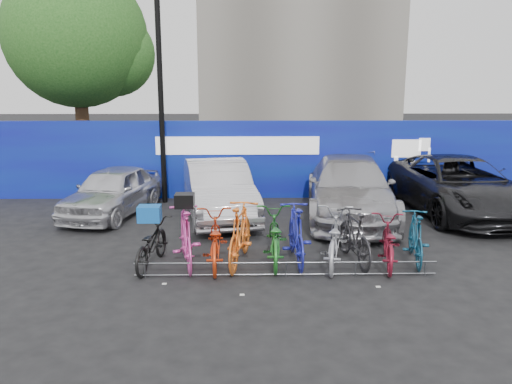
{
  "coord_description": "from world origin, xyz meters",
  "views": [
    {
      "loc": [
        -0.7,
        -9.3,
        3.52
      ],
      "look_at": [
        -0.51,
        2.0,
        1.05
      ],
      "focal_mm": 35.0,
      "sensor_mm": 36.0,
      "label": 1
    }
  ],
  "objects_px": {
    "car_0": "(113,191)",
    "bike_8": "(388,242)",
    "bike_3": "(240,234)",
    "bike_6": "(334,238)",
    "lamppost": "(161,92)",
    "bike_0": "(151,244)",
    "bike_4": "(274,237)",
    "bike_rack": "(286,269)",
    "tree": "(83,40)",
    "car_1": "(218,190)",
    "bike_2": "(214,240)",
    "bike_7": "(355,236)",
    "bike_9": "(416,237)",
    "bike_5": "(296,234)",
    "car_3": "(458,186)",
    "bike_1": "(186,236)",
    "car_2": "(350,188)"
  },
  "relations": [
    {
      "from": "car_0",
      "to": "bike_8",
      "type": "height_order",
      "value": "car_0"
    },
    {
      "from": "car_0",
      "to": "bike_3",
      "type": "height_order",
      "value": "car_0"
    },
    {
      "from": "car_0",
      "to": "bike_6",
      "type": "bearing_deg",
      "value": -23.55
    },
    {
      "from": "bike_6",
      "to": "lamppost",
      "type": "bearing_deg",
      "value": -39.64
    },
    {
      "from": "bike_0",
      "to": "bike_8",
      "type": "relative_size",
      "value": 0.97
    },
    {
      "from": "bike_0",
      "to": "bike_4",
      "type": "distance_m",
      "value": 2.42
    },
    {
      "from": "bike_rack",
      "to": "bike_3",
      "type": "bearing_deg",
      "value": 140.1
    },
    {
      "from": "tree",
      "to": "car_1",
      "type": "relative_size",
      "value": 1.73
    },
    {
      "from": "car_0",
      "to": "bike_0",
      "type": "height_order",
      "value": "car_0"
    },
    {
      "from": "car_1",
      "to": "bike_8",
      "type": "distance_m",
      "value": 5.14
    },
    {
      "from": "lamppost",
      "to": "bike_2",
      "type": "distance_m",
      "value": 6.3
    },
    {
      "from": "bike_7",
      "to": "tree",
      "type": "bearing_deg",
      "value": -58.16
    },
    {
      "from": "bike_9",
      "to": "car_0",
      "type": "bearing_deg",
      "value": -17.98
    },
    {
      "from": "bike_rack",
      "to": "bike_0",
      "type": "relative_size",
      "value": 3.21
    },
    {
      "from": "bike_6",
      "to": "bike_9",
      "type": "distance_m",
      "value": 1.66
    },
    {
      "from": "car_1",
      "to": "bike_5",
      "type": "height_order",
      "value": "car_1"
    },
    {
      "from": "lamppost",
      "to": "bike_6",
      "type": "bearing_deg",
      "value": -51.96
    },
    {
      "from": "car_3",
      "to": "bike_5",
      "type": "bearing_deg",
      "value": -144.97
    },
    {
      "from": "lamppost",
      "to": "bike_5",
      "type": "height_order",
      "value": "lamppost"
    },
    {
      "from": "bike_2",
      "to": "bike_8",
      "type": "bearing_deg",
      "value": 175.68
    },
    {
      "from": "bike_4",
      "to": "car_3",
      "type": "bearing_deg",
      "value": -142.63
    },
    {
      "from": "tree",
      "to": "bike_7",
      "type": "bearing_deg",
      "value": -50.38
    },
    {
      "from": "tree",
      "to": "bike_5",
      "type": "height_order",
      "value": "tree"
    },
    {
      "from": "bike_rack",
      "to": "bike_1",
      "type": "bearing_deg",
      "value": 160.77
    },
    {
      "from": "bike_2",
      "to": "bike_3",
      "type": "relative_size",
      "value": 0.97
    },
    {
      "from": "bike_rack",
      "to": "car_1",
      "type": "relative_size",
      "value": 1.24
    },
    {
      "from": "bike_6",
      "to": "bike_9",
      "type": "xyz_separation_m",
      "value": [
        1.66,
        0.1,
        -0.02
      ]
    },
    {
      "from": "car_3",
      "to": "bike_5",
      "type": "relative_size",
      "value": 2.83
    },
    {
      "from": "bike_0",
      "to": "bike_6",
      "type": "distance_m",
      "value": 3.58
    },
    {
      "from": "tree",
      "to": "bike_8",
      "type": "distance_m",
      "value": 14.17
    },
    {
      "from": "lamppost",
      "to": "bike_5",
      "type": "distance_m",
      "value": 6.82
    },
    {
      "from": "bike_6",
      "to": "bike_9",
      "type": "height_order",
      "value": "bike_6"
    },
    {
      "from": "tree",
      "to": "car_3",
      "type": "height_order",
      "value": "tree"
    },
    {
      "from": "bike_6",
      "to": "tree",
      "type": "bearing_deg",
      "value": -39.88
    },
    {
      "from": "bike_2",
      "to": "bike_7",
      "type": "relative_size",
      "value": 1.1
    },
    {
      "from": "bike_rack",
      "to": "bike_6",
      "type": "height_order",
      "value": "bike_6"
    },
    {
      "from": "car_2",
      "to": "bike_6",
      "type": "bearing_deg",
      "value": -99.21
    },
    {
      "from": "bike_1",
      "to": "bike_4",
      "type": "distance_m",
      "value": 1.74
    },
    {
      "from": "car_3",
      "to": "bike_9",
      "type": "bearing_deg",
      "value": -125.58
    },
    {
      "from": "tree",
      "to": "bike_2",
      "type": "distance_m",
      "value": 12.26
    },
    {
      "from": "lamppost",
      "to": "car_3",
      "type": "relative_size",
      "value": 1.1
    },
    {
      "from": "bike_rack",
      "to": "car_2",
      "type": "distance_m",
      "value": 4.78
    },
    {
      "from": "car_0",
      "to": "car_2",
      "type": "relative_size",
      "value": 0.72
    },
    {
      "from": "bike_rack",
      "to": "car_2",
      "type": "relative_size",
      "value": 1.04
    },
    {
      "from": "car_0",
      "to": "lamppost",
      "type": "bearing_deg",
      "value": 63.98
    },
    {
      "from": "bike_6",
      "to": "bike_7",
      "type": "height_order",
      "value": "bike_7"
    },
    {
      "from": "tree",
      "to": "bike_8",
      "type": "bearing_deg",
      "value": -48.88
    },
    {
      "from": "car_1",
      "to": "car_3",
      "type": "xyz_separation_m",
      "value": [
        6.55,
        0.29,
        0.03
      ]
    },
    {
      "from": "car_3",
      "to": "bike_4",
      "type": "bearing_deg",
      "value": -147.49
    },
    {
      "from": "bike_6",
      "to": "bike_5",
      "type": "bearing_deg",
      "value": 2.33
    }
  ]
}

